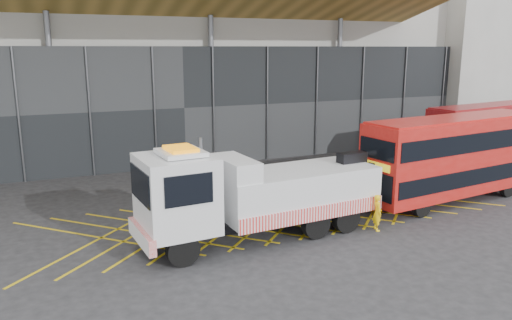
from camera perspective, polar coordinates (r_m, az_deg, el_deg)
name	(u,v)px	position (r m, az deg, el deg)	size (l,w,h in m)	color
ground_plane	(209,223)	(23.33, -5.39, -7.15)	(120.00, 120.00, 0.00)	#252527
road_markings	(272,214)	(24.42, 1.82, -6.16)	(23.16, 7.16, 0.01)	gold
construction_building	(157,33)	(40.26, -11.23, 14.00)	(55.00, 23.97, 18.00)	#979791
east_building	(476,25)	(53.44, 23.89, 13.91)	(15.00, 12.00, 20.00)	gray
recovery_truck	(255,193)	(20.78, -0.17, -3.81)	(12.43, 3.73, 4.31)	black
bus_towed	(454,155)	(27.92, 21.72, 0.57)	(11.14, 3.83, 4.44)	#AD140F
bus_second	(485,130)	(38.42, 24.72, 3.08)	(10.20, 3.75, 4.06)	maroon
worker	(377,213)	(22.70, 13.70, -5.86)	(0.60, 0.39, 1.63)	yellow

